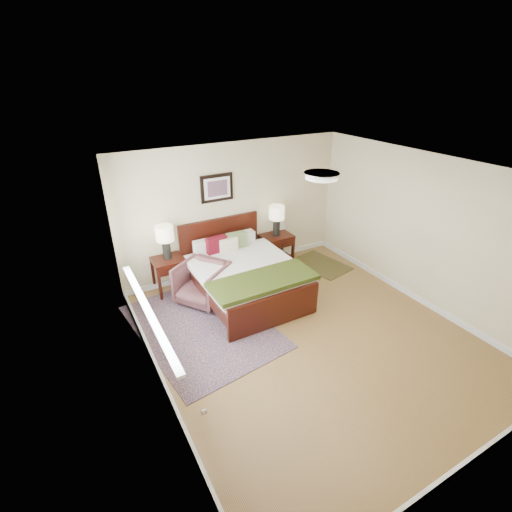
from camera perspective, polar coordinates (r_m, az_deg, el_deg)
name	(u,v)px	position (r m, az deg, el deg)	size (l,w,h in m)	color
floor	(309,335)	(5.84, 8.11, -11.94)	(5.00, 5.00, 0.00)	olive
back_wall	(234,209)	(7.11, -3.34, 7.21)	(4.50, 0.04, 2.50)	beige
front_wall	(494,383)	(3.89, 32.76, -16.11)	(4.50, 0.04, 2.50)	beige
left_wall	(152,309)	(4.32, -15.72, -7.84)	(0.04, 5.00, 2.50)	beige
right_wall	(425,232)	(6.69, 24.54, 3.44)	(0.04, 5.00, 2.50)	beige
ceiling	(322,173)	(4.71, 10.10, 12.52)	(4.50, 5.00, 0.02)	white
window	(140,271)	(4.85, -17.43, -2.22)	(0.11, 2.72, 1.32)	silver
door	(218,443)	(3.20, -5.82, -26.66)	(0.06, 1.00, 2.18)	silver
ceil_fixture	(322,175)	(4.72, 10.06, 12.11)	(0.44, 0.44, 0.08)	white
bed	(243,270)	(6.43, -1.94, -2.16)	(1.73, 2.09, 1.12)	#371208
wall_art	(217,188)	(6.80, -6.02, 10.36)	(0.62, 0.05, 0.50)	black
nightstand_left	(169,265)	(6.73, -13.27, -1.41)	(0.55, 0.50, 0.66)	#371208
nightstand_right	(276,246)	(7.61, 3.14, 1.51)	(0.63, 0.47, 0.63)	#371208
lamp_left	(165,237)	(6.51, -13.82, 2.90)	(0.31, 0.31, 0.61)	black
lamp_right	(277,216)	(7.36, 3.21, 6.22)	(0.31, 0.31, 0.61)	black
armchair	(202,283)	(6.43, -8.29, -4.13)	(0.76, 0.78, 0.71)	brown
rug_persian	(202,326)	(6.01, -8.36, -10.60)	(1.80, 2.54, 0.01)	#0B0E39
rug_navy	(321,264)	(7.81, 10.00, -1.28)	(0.75, 1.13, 0.01)	black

